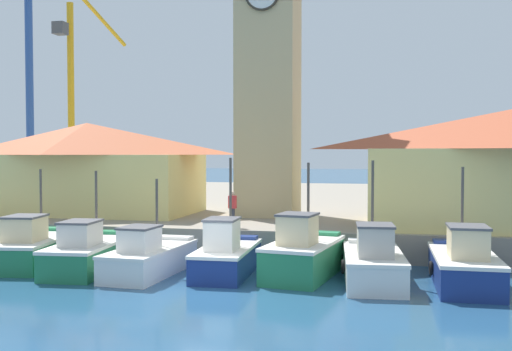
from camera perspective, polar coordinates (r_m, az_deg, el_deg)
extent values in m
plane|color=navy|center=(20.01, -4.39, -10.94)|extent=(300.00, 300.00, 0.00)
cube|color=gray|center=(45.20, 5.40, -2.81)|extent=(120.00, 40.00, 1.23)
cube|color=#237A4C|center=(25.97, -20.30, -6.90)|extent=(2.83, 5.26, 1.00)
cube|color=#237A4C|center=(27.93, -18.41, -4.96)|extent=(1.85, 0.86, 0.24)
cube|color=silver|center=(25.89, -20.32, -5.69)|extent=(2.90, 5.33, 0.12)
cube|color=beige|center=(25.04, -21.16, -4.78)|extent=(1.47, 1.67, 0.91)
cube|color=#4C4C51|center=(24.98, -21.18, -3.65)|extent=(1.56, 1.76, 0.08)
cylinder|color=#4C4742|center=(26.30, -19.80, -2.42)|extent=(0.10, 0.10, 2.75)
torus|color=black|center=(26.67, -22.30, -6.69)|extent=(0.20, 0.53, 0.52)
cube|color=#237A4C|center=(24.16, -15.50, -7.53)|extent=(2.38, 5.23, 1.00)
cube|color=#237A4C|center=(26.17, -13.55, -5.39)|extent=(1.68, 0.75, 0.24)
cube|color=silver|center=(24.08, -15.51, -6.24)|extent=(2.44, 5.29, 0.12)
cube|color=beige|center=(23.21, -16.39, -5.37)|extent=(1.29, 1.62, 0.84)
cube|color=#4C4C51|center=(23.15, -16.40, -4.25)|extent=(1.37, 1.71, 0.08)
cylinder|color=#4C4742|center=(24.50, -14.97, -2.75)|extent=(0.10, 0.10, 2.71)
torus|color=black|center=(24.81, -17.50, -7.29)|extent=(0.17, 0.53, 0.52)
cube|color=silver|center=(22.94, -10.04, -8.12)|extent=(2.10, 4.91, 0.90)
cube|color=silver|center=(24.79, -7.86, -6.00)|extent=(1.60, 0.68, 0.24)
cube|color=silver|center=(22.86, -10.05, -6.88)|extent=(2.17, 4.97, 0.12)
cube|color=silver|center=(22.04, -11.02, -6.01)|extent=(1.18, 1.50, 0.81)
cube|color=#4C4C51|center=(21.99, -11.03, -4.86)|extent=(1.27, 1.59, 0.08)
cylinder|color=#4C4742|center=(23.23, -9.42, -3.44)|extent=(0.10, 0.10, 2.53)
torus|color=black|center=(23.60, -11.99, -7.84)|extent=(0.15, 0.53, 0.52)
cube|color=navy|center=(22.60, -2.76, -8.22)|extent=(1.94, 4.64, 0.93)
cube|color=navy|center=(24.47, -1.66, -6.03)|extent=(1.52, 0.66, 0.24)
cube|color=silver|center=(22.51, -2.76, -6.93)|extent=(2.00, 4.70, 0.12)
cube|color=beige|center=(21.66, -3.25, -5.70)|extent=(1.11, 1.41, 1.07)
cube|color=#4C4C51|center=(21.58, -3.26, -4.18)|extent=(1.19, 1.50, 0.08)
cylinder|color=#4C4742|center=(22.86, -2.44, -2.46)|extent=(0.10, 0.10, 3.31)
torus|color=black|center=(23.05, -4.98, -8.01)|extent=(0.14, 0.52, 0.52)
cube|color=#237A4C|center=(22.15, 4.57, -8.09)|extent=(2.62, 4.67, 1.19)
cube|color=#237A4C|center=(23.89, 5.96, -5.60)|extent=(1.74, 0.85, 0.24)
cube|color=silver|center=(22.04, 4.57, -6.44)|extent=(2.69, 4.74, 0.12)
cube|color=beige|center=(21.23, 3.97, -5.20)|extent=(1.37, 1.49, 1.02)
cube|color=#4C4C51|center=(21.17, 3.97, -3.72)|extent=(1.46, 1.58, 0.08)
cylinder|color=#4C4742|center=(22.39, 5.00, -2.44)|extent=(0.10, 0.10, 2.88)
torus|color=black|center=(22.68, 2.14, -7.84)|extent=(0.20, 0.53, 0.52)
cube|color=silver|center=(21.56, 11.09, -8.71)|extent=(2.37, 5.04, 0.97)
cube|color=silver|center=(23.62, 10.75, -6.27)|extent=(1.68, 0.75, 0.24)
cube|color=silver|center=(21.47, 11.10, -7.31)|extent=(2.44, 5.11, 0.12)
cube|color=#B2ADA3|center=(20.54, 11.27, -6.17)|extent=(1.28, 1.57, 1.00)
cube|color=#4C4C51|center=(20.47, 11.28, -4.68)|extent=(1.37, 1.65, 0.08)
cylinder|color=#4C4742|center=(21.87, 11.03, -2.76)|extent=(0.10, 0.10, 3.19)
torus|color=black|center=(21.76, 8.29, -8.59)|extent=(0.17, 0.53, 0.52)
cube|color=navy|center=(21.89, 19.18, -8.59)|extent=(2.04, 5.10, 1.00)
cube|color=navy|center=(24.03, 18.52, -6.13)|extent=(1.68, 0.62, 0.24)
cube|color=silver|center=(21.79, 19.20, -7.17)|extent=(2.10, 5.16, 0.12)
cube|color=beige|center=(20.84, 19.52, -6.07)|extent=(1.20, 1.54, 0.98)
cube|color=#4C4C51|center=(20.77, 19.54, -4.62)|extent=(1.28, 1.62, 0.08)
cylinder|color=#4C4742|center=(22.23, 19.04, -3.02)|extent=(0.10, 0.10, 2.94)
torus|color=black|center=(22.03, 16.32, -8.48)|extent=(0.13, 0.52, 0.52)
cube|color=tan|center=(31.66, 1.20, 7.66)|extent=(3.02, 3.02, 12.67)
cube|color=#E5D17A|center=(34.33, -15.75, -0.75)|extent=(11.81, 6.04, 3.21)
pyramid|color=#C1603D|center=(34.30, -15.79, 3.39)|extent=(12.21, 6.44, 1.74)
cube|color=navy|center=(47.59, -20.64, -1.23)|extent=(2.00, 2.00, 1.20)
cylinder|color=#284C93|center=(47.99, -20.79, 10.17)|extent=(0.56, 0.56, 17.80)
cube|color=#976E11|center=(53.35, -17.12, -0.83)|extent=(2.00, 2.00, 1.20)
cylinder|color=gold|center=(53.55, -17.21, 7.73)|extent=(0.56, 0.56, 14.77)
cylinder|color=gold|center=(57.78, -14.72, 14.44)|extent=(1.63, 8.10, 4.13)
cube|color=#4C4C4C|center=(53.31, -18.15, 13.18)|extent=(1.00, 1.00, 1.00)
cylinder|color=#33333D|center=(26.62, -2.26, -4.05)|extent=(0.22, 0.22, 0.85)
cube|color=red|center=(26.55, -2.26, -2.54)|extent=(0.34, 0.22, 0.56)
sphere|color=beige|center=(26.52, -2.26, -1.70)|extent=(0.20, 0.20, 0.20)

